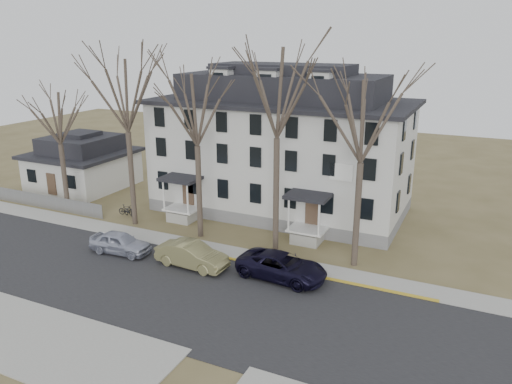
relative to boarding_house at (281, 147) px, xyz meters
The scene contains 17 objects.
ground 18.85m from the boarding_house, 83.64° to the right, with size 120.00×120.00×0.00m, color brown.
main_road 16.96m from the boarding_house, 82.85° to the right, with size 120.00×10.00×0.04m, color #27272A.
far_sidewalk 11.49m from the boarding_house, 78.64° to the right, with size 120.00×2.00×0.08m, color #A09F97.
yellow_curb 13.99m from the boarding_house, 57.18° to the right, with size 14.00×0.25×0.06m, color gold.
boarding_house is the anchor object (origin of this frame).
small_house 20.34m from the boarding_house, behind, with size 8.70×8.70×5.00m.
fence 21.48m from the boarding_house, 156.01° to the right, with size 14.00×0.06×1.20m, color gray.
tree_far_left 13.12m from the boarding_house, 137.82° to the right, with size 8.40×8.40×13.72m.
tree_mid_left 9.66m from the boarding_house, 110.20° to the right, with size 7.80×7.80×12.74m.
tree_center 10.39m from the boarding_house, 69.80° to the right, with size 9.00×9.00×14.70m.
tree_mid_right 12.51m from the boarding_house, 43.81° to the right, with size 7.80×7.80×12.74m.
tree_bungalow 18.17m from the boarding_house, 152.99° to the right, with size 6.60×6.60×10.78m.
car_silver 15.26m from the boarding_house, 115.61° to the right, with size 1.73×4.29×1.46m, color #ADB2C6.
car_tan 13.66m from the boarding_house, 93.49° to the right, with size 1.67×4.79×1.58m, color olive.
car_navy 13.69m from the boarding_house, 67.19° to the right, with size 2.55×5.53×1.54m, color black.
bicycle_left 13.47m from the boarding_house, 144.86° to the right, with size 0.61×1.75×0.92m, color black.
bicycle_right 13.75m from the boarding_house, 147.10° to the right, with size 0.42×1.49×0.90m, color black.
Camera 1 is at (13.26, -19.38, 14.02)m, focal length 35.00 mm.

